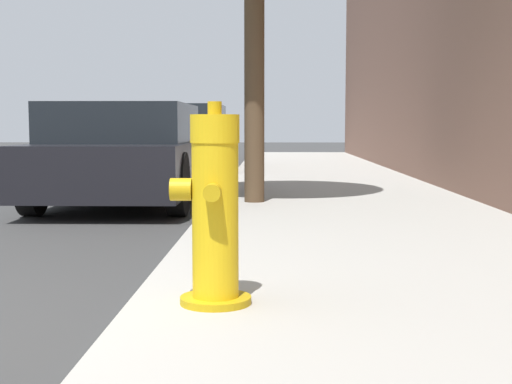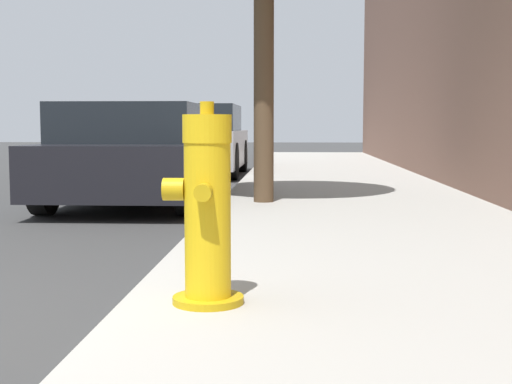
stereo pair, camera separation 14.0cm
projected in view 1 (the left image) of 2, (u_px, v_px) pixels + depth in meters
sidewalk_slab at (459, 342)px, 3.07m from camera, size 3.02×40.00×0.16m
fire_hydrant at (214, 212)px, 3.39m from camera, size 0.38×0.39×0.97m
parked_car_near at (126, 155)px, 9.10m from camera, size 1.84×3.96×1.28m
parked_car_mid at (183, 141)px, 14.39m from camera, size 1.81×3.85×1.42m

